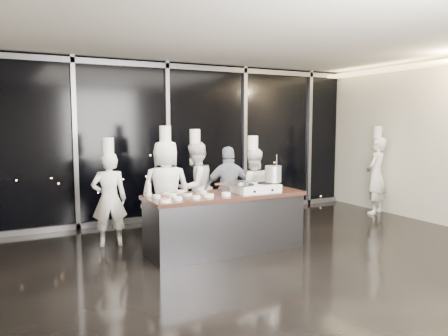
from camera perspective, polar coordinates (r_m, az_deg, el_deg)
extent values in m
plane|color=black|center=(6.17, 4.13, -12.81)|extent=(9.00, 9.00, 0.00)
cube|color=beige|center=(9.01, -7.58, 3.50)|extent=(9.00, 0.02, 3.20)
cube|color=silver|center=(5.96, 4.37, 17.71)|extent=(9.00, 7.00, 0.02)
cube|color=black|center=(8.96, -7.45, 3.49)|extent=(8.90, 0.04, 3.18)
cube|color=gray|center=(8.97, -7.47, 13.09)|extent=(8.90, 0.08, 0.10)
cube|color=gray|center=(9.11, -7.21, -6.31)|extent=(8.90, 0.08, 0.10)
cube|color=gray|center=(8.46, -18.87, 3.07)|extent=(0.08, 0.08, 3.20)
cube|color=gray|center=(8.91, -7.34, 3.48)|extent=(0.08, 0.08, 3.20)
cube|color=gray|center=(9.68, 2.72, 3.72)|extent=(0.08, 0.08, 3.20)
cube|color=gray|center=(10.70, 11.09, 3.84)|extent=(0.08, 0.08, 3.20)
cube|color=#3B3B41|center=(6.81, 0.14, -7.31)|extent=(2.40, 0.80, 0.84)
cube|color=#3C2119|center=(6.72, 0.14, -3.57)|extent=(2.46, 0.86, 0.06)
cube|color=white|center=(6.84, 4.18, -2.65)|extent=(0.70, 0.43, 0.12)
cylinder|color=black|center=(6.74, 2.96, -2.17)|extent=(0.24, 0.24, 0.02)
cylinder|color=black|center=(6.92, 5.38, -1.97)|extent=(0.24, 0.24, 0.02)
cylinder|color=black|center=(6.57, 4.04, -3.10)|extent=(0.04, 0.02, 0.04)
cylinder|color=black|center=(6.75, 6.35, -2.88)|extent=(0.04, 0.02, 0.04)
cylinder|color=slate|center=(6.65, 1.88, -1.96)|extent=(0.32, 0.32, 0.05)
cube|color=#4C2B14|center=(6.51, -0.23, -2.07)|extent=(0.23, 0.03, 0.02)
cylinder|color=#ADADAF|center=(6.97, 6.43, -0.77)|extent=(0.26, 0.26, 0.26)
cylinder|color=white|center=(6.04, -7.73, -4.21)|extent=(0.17, 0.17, 0.04)
cylinder|color=#D65523|center=(6.04, -7.73, -4.06)|extent=(0.14, 0.14, 0.01)
cylinder|color=white|center=(6.36, -8.79, -3.71)|extent=(0.11, 0.11, 0.04)
cylinder|color=#C7C38C|center=(6.36, -8.79, -3.56)|extent=(0.09, 0.09, 0.01)
cylinder|color=white|center=(6.57, -9.90, -3.42)|extent=(0.12, 0.12, 0.04)
cylinder|color=#371710|center=(6.56, -9.90, -3.28)|extent=(0.10, 0.10, 0.01)
cylinder|color=white|center=(6.16, -6.08, -4.00)|extent=(0.13, 0.13, 0.04)
cylinder|color=white|center=(6.16, -6.08, -3.84)|extent=(0.11, 0.11, 0.01)
cylinder|color=white|center=(6.44, -6.82, -3.56)|extent=(0.14, 0.14, 0.04)
cylinder|color=#D6C06B|center=(6.44, -6.83, -3.42)|extent=(0.11, 0.11, 0.01)
cylinder|color=white|center=(6.67, -7.64, -3.24)|extent=(0.13, 0.13, 0.04)
cylinder|color=#965C4B|center=(6.67, -7.64, -3.10)|extent=(0.10, 0.10, 0.01)
cylinder|color=white|center=(6.25, -3.67, -3.83)|extent=(0.12, 0.12, 0.04)
cylinder|color=tan|center=(6.25, -3.67, -3.68)|extent=(0.10, 0.10, 0.01)
cylinder|color=white|center=(6.50, -4.81, -3.45)|extent=(0.15, 0.15, 0.04)
cylinder|color=black|center=(6.50, -4.81, -3.31)|extent=(0.12, 0.12, 0.01)
cylinder|color=white|center=(6.71, -5.72, -3.16)|extent=(0.16, 0.16, 0.04)
cylinder|color=beige|center=(6.71, -5.72, -3.02)|extent=(0.13, 0.13, 0.01)
cylinder|color=white|center=(6.39, -2.04, -3.60)|extent=(0.16, 0.16, 0.04)
cylinder|color=#CF8253|center=(6.39, -2.04, -3.46)|extent=(0.13, 0.13, 0.01)
cylinder|color=white|center=(6.67, -2.74, -3.19)|extent=(0.11, 0.11, 0.04)
cylinder|color=tan|center=(6.67, -2.74, -3.05)|extent=(0.09, 0.09, 0.01)
cylinder|color=white|center=(6.49, 0.29, -3.44)|extent=(0.14, 0.14, 0.04)
cylinder|color=#F6F3C4|center=(6.49, 0.29, -3.30)|extent=(0.11, 0.11, 0.01)
cylinder|color=white|center=(6.48, -9.82, -2.88)|extent=(0.07, 0.07, 0.20)
cone|color=white|center=(6.46, -9.84, -1.74)|extent=(0.06, 0.06, 0.07)
imported|color=white|center=(7.23, -14.76, -3.98)|extent=(0.60, 0.45, 1.52)
cylinder|color=white|center=(7.13, -14.95, 2.83)|extent=(0.22, 0.22, 0.26)
imported|color=white|center=(7.38, -7.58, -2.91)|extent=(0.91, 0.68, 1.70)
cylinder|color=white|center=(7.30, -7.69, 4.47)|extent=(0.22, 0.22, 0.26)
imported|color=white|center=(7.89, -3.77, -2.53)|extent=(0.98, 0.89, 1.63)
cylinder|color=white|center=(7.81, -3.82, 4.14)|extent=(0.25, 0.25, 0.26)
imported|color=#151D3B|center=(7.78, 0.67, -2.91)|extent=(0.99, 0.63, 1.56)
imported|color=white|center=(7.96, 3.73, -2.89)|extent=(0.88, 0.77, 1.52)
cylinder|color=white|center=(7.87, 3.77, 3.29)|extent=(0.24, 0.24, 0.26)
imported|color=white|center=(10.03, 19.23, -0.91)|extent=(0.72, 0.62, 1.67)
cylinder|color=white|center=(9.97, 19.42, 4.43)|extent=(0.25, 0.25, 0.26)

